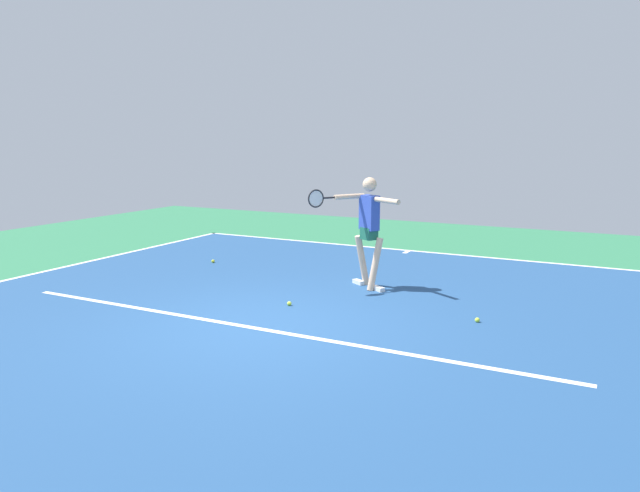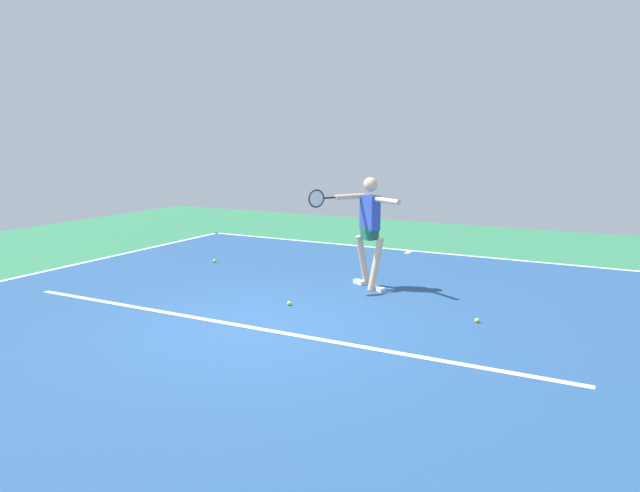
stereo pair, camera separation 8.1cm
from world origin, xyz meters
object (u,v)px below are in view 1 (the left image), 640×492
Objects in this scene: tennis_ball_far_corner at (213,261)px; tennis_ball_centre_court at (477,320)px; tennis_player at (368,224)px; tennis_ball_by_baseline at (289,304)px.

tennis_ball_far_corner and tennis_ball_centre_court have the same top height.
tennis_ball_far_corner is (3.56, -0.47, -1.05)m from tennis_player.
tennis_player is 28.20× the size of tennis_ball_centre_court.
tennis_ball_far_corner is 3.57m from tennis_ball_by_baseline.
tennis_ball_centre_court is at bearing -176.67° from tennis_player.
tennis_player is at bearing -111.53° from tennis_ball_by_baseline.
tennis_player reaches higher than tennis_ball_far_corner.
tennis_ball_by_baseline is (0.61, 1.54, -1.05)m from tennis_player.
tennis_ball_by_baseline is at bearing 99.14° from tennis_player.
tennis_ball_centre_court and tennis_ball_by_baseline have the same top height.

